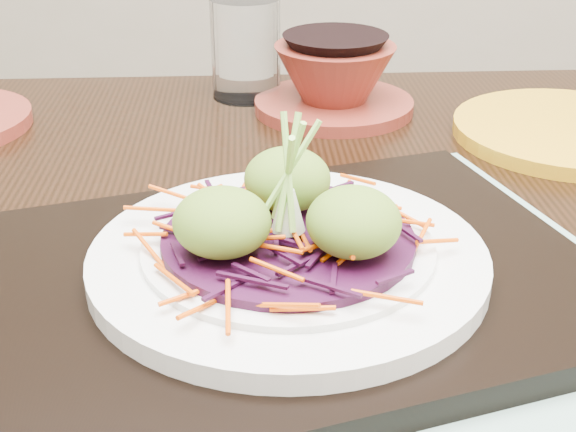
{
  "coord_description": "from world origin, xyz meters",
  "views": [
    {
      "loc": [
        -0.05,
        -0.45,
        1.03
      ],
      "look_at": [
        -0.05,
        0.01,
        0.8
      ],
      "focal_mm": 50.0,
      "sensor_mm": 36.0,
      "label": 1
    }
  ],
  "objects_px": {
    "terracotta_bowl_set": "(334,82)",
    "yellow_plate": "(571,131)",
    "water_glass": "(246,49)",
    "white_plate": "(288,257)",
    "dining_table": "(271,343)",
    "serving_tray": "(288,280)"
  },
  "relations": [
    {
      "from": "serving_tray",
      "to": "water_glass",
      "type": "relative_size",
      "value": 3.63
    },
    {
      "from": "water_glass",
      "to": "terracotta_bowl_set",
      "type": "xyz_separation_m",
      "value": [
        0.09,
        -0.05,
        -0.02
      ]
    },
    {
      "from": "water_glass",
      "to": "white_plate",
      "type": "bearing_deg",
      "value": -84.0
    },
    {
      "from": "white_plate",
      "to": "water_glass",
      "type": "distance_m",
      "value": 0.41
    },
    {
      "from": "dining_table",
      "to": "serving_tray",
      "type": "distance_m",
      "value": 0.14
    },
    {
      "from": "water_glass",
      "to": "yellow_plate",
      "type": "relative_size",
      "value": 0.48
    },
    {
      "from": "serving_tray",
      "to": "terracotta_bowl_set",
      "type": "height_order",
      "value": "terracotta_bowl_set"
    },
    {
      "from": "terracotta_bowl_set",
      "to": "yellow_plate",
      "type": "height_order",
      "value": "terracotta_bowl_set"
    },
    {
      "from": "serving_tray",
      "to": "white_plate",
      "type": "height_order",
      "value": "white_plate"
    },
    {
      "from": "dining_table",
      "to": "terracotta_bowl_set",
      "type": "relative_size",
      "value": 5.89
    },
    {
      "from": "dining_table",
      "to": "water_glass",
      "type": "bearing_deg",
      "value": 92.45
    },
    {
      "from": "serving_tray",
      "to": "terracotta_bowl_set",
      "type": "relative_size",
      "value": 1.82
    },
    {
      "from": "dining_table",
      "to": "water_glass",
      "type": "relative_size",
      "value": 11.78
    },
    {
      "from": "dining_table",
      "to": "white_plate",
      "type": "xyz_separation_m",
      "value": [
        0.01,
        -0.09,
        0.13
      ]
    },
    {
      "from": "terracotta_bowl_set",
      "to": "yellow_plate",
      "type": "xyz_separation_m",
      "value": [
        0.22,
        -0.08,
        -0.02
      ]
    },
    {
      "from": "dining_table",
      "to": "water_glass",
      "type": "height_order",
      "value": "water_glass"
    },
    {
      "from": "white_plate",
      "to": "terracotta_bowl_set",
      "type": "bearing_deg",
      "value": 82.17
    },
    {
      "from": "white_plate",
      "to": "terracotta_bowl_set",
      "type": "relative_size",
      "value": 1.18
    },
    {
      "from": "serving_tray",
      "to": "water_glass",
      "type": "bearing_deg",
      "value": 77.28
    },
    {
      "from": "serving_tray",
      "to": "water_glass",
      "type": "height_order",
      "value": "water_glass"
    },
    {
      "from": "serving_tray",
      "to": "dining_table",
      "type": "bearing_deg",
      "value": 79.77
    },
    {
      "from": "dining_table",
      "to": "yellow_plate",
      "type": "bearing_deg",
      "value": 31.35
    }
  ]
}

